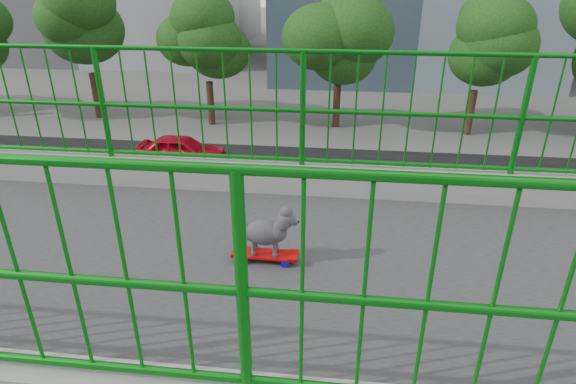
{
  "coord_description": "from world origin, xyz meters",
  "views": [
    {
      "loc": [
        2.96,
        4.38,
        9.06
      ],
      "look_at": [
        -1.19,
        3.89,
        7.09
      ],
      "focal_mm": 29.34,
      "sensor_mm": 36.0,
      "label": 1
    }
  ],
  "objects_px": {
    "poodle": "(268,231)",
    "car_3": "(388,185)",
    "skateboard": "(265,255)",
    "car_4": "(182,150)",
    "car_0": "(508,358)",
    "car_7": "(201,212)"
  },
  "relations": [
    {
      "from": "poodle",
      "to": "car_0",
      "type": "bearing_deg",
      "value": 142.52
    },
    {
      "from": "skateboard",
      "to": "car_4",
      "type": "bearing_deg",
      "value": -157.03
    },
    {
      "from": "skateboard",
      "to": "car_3",
      "type": "height_order",
      "value": "skateboard"
    },
    {
      "from": "car_7",
      "to": "car_3",
      "type": "bearing_deg",
      "value": -66.16
    },
    {
      "from": "poodle",
      "to": "car_4",
      "type": "bearing_deg",
      "value": -156.97
    },
    {
      "from": "car_3",
      "to": "car_4",
      "type": "relative_size",
      "value": 1.24
    },
    {
      "from": "car_3",
      "to": "skateboard",
      "type": "bearing_deg",
      "value": 170.41
    },
    {
      "from": "car_4",
      "to": "car_0",
      "type": "bearing_deg",
      "value": -136.31
    },
    {
      "from": "car_0",
      "to": "car_3",
      "type": "bearing_deg",
      "value": -167.56
    },
    {
      "from": "car_0",
      "to": "car_4",
      "type": "relative_size",
      "value": 0.95
    },
    {
      "from": "poodle",
      "to": "car_4",
      "type": "relative_size",
      "value": 0.1
    },
    {
      "from": "skateboard",
      "to": "car_0",
      "type": "height_order",
      "value": "skateboard"
    },
    {
      "from": "car_4",
      "to": "poodle",
      "type": "bearing_deg",
      "value": -158.11
    },
    {
      "from": "skateboard",
      "to": "poodle",
      "type": "bearing_deg",
      "value": 90.0
    },
    {
      "from": "poodle",
      "to": "car_3",
      "type": "xyz_separation_m",
      "value": [
        -15.5,
        2.59,
        -6.47
      ]
    },
    {
      "from": "poodle",
      "to": "car_7",
      "type": "relative_size",
      "value": 0.09
    },
    {
      "from": "car_7",
      "to": "poodle",
      "type": "bearing_deg",
      "value": -159.3
    },
    {
      "from": "poodle",
      "to": "car_0",
      "type": "distance_m",
      "value": 9.99
    },
    {
      "from": "car_3",
      "to": "car_7",
      "type": "xyz_separation_m",
      "value": [
        3.2,
        -7.24,
        -0.09
      ]
    },
    {
      "from": "skateboard",
      "to": "poodle",
      "type": "relative_size",
      "value": 1.13
    },
    {
      "from": "skateboard",
      "to": "car_0",
      "type": "distance_m",
      "value": 9.86
    },
    {
      "from": "car_0",
      "to": "car_3",
      "type": "distance_m",
      "value": 9.83
    }
  ]
}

